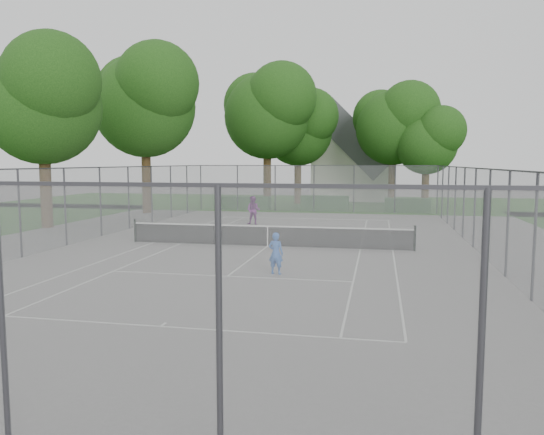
% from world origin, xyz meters
% --- Properties ---
extents(ground, '(120.00, 120.00, 0.00)m').
position_xyz_m(ground, '(0.00, 0.00, 0.00)').
color(ground, slate).
rests_on(ground, ground).
extents(grass_far, '(60.00, 20.00, 0.00)m').
position_xyz_m(grass_far, '(0.00, 26.00, 0.00)').
color(grass_far, '#214D16').
rests_on(grass_far, ground).
extents(court_markings, '(11.03, 23.83, 0.01)m').
position_xyz_m(court_markings, '(0.00, 0.00, 0.01)').
color(court_markings, silver).
rests_on(court_markings, ground).
extents(tennis_net, '(12.87, 0.10, 1.10)m').
position_xyz_m(tennis_net, '(0.00, 0.00, 0.51)').
color(tennis_net, black).
rests_on(tennis_net, ground).
extents(perimeter_fence, '(18.08, 34.08, 3.52)m').
position_xyz_m(perimeter_fence, '(0.00, 0.00, 1.81)').
color(perimeter_fence, '#38383D').
rests_on(perimeter_fence, ground).
extents(tree_far_left, '(8.32, 7.60, 11.96)m').
position_xyz_m(tree_far_left, '(-4.48, 21.43, 8.22)').
color(tree_far_left, '#3C2916').
rests_on(tree_far_left, ground).
extents(tree_far_midleft, '(7.10, 6.49, 10.21)m').
position_xyz_m(tree_far_midleft, '(-2.31, 24.52, 7.02)').
color(tree_far_midleft, '#3C2916').
rests_on(tree_far_midleft, ground).
extents(tree_far_midright, '(7.27, 6.64, 10.45)m').
position_xyz_m(tree_far_midright, '(6.01, 23.54, 7.18)').
color(tree_far_midright, '#3C2916').
rests_on(tree_far_midright, ground).
extents(tree_far_right, '(5.72, 5.23, 8.23)m').
position_xyz_m(tree_far_right, '(8.62, 21.85, 5.65)').
color(tree_far_right, '#3C2916').
rests_on(tree_far_right, ground).
extents(tree_side_back, '(8.51, 7.77, 12.23)m').
position_xyz_m(tree_side_back, '(-11.97, 13.62, 8.41)').
color(tree_side_back, '#3C2916').
rests_on(tree_side_back, ground).
extents(tree_side_front, '(7.52, 6.87, 10.82)m').
position_xyz_m(tree_side_front, '(-13.85, 4.19, 7.43)').
color(tree_side_front, '#3C2916').
rests_on(tree_side_front, ground).
extents(hedge_left, '(4.03, 1.21, 1.01)m').
position_xyz_m(hedge_left, '(-5.69, 18.24, 0.50)').
color(hedge_left, '#194716').
rests_on(hedge_left, ground).
extents(hedge_mid, '(3.67, 1.05, 1.15)m').
position_xyz_m(hedge_mid, '(0.72, 18.10, 0.58)').
color(hedge_mid, '#194716').
rests_on(hedge_mid, ground).
extents(hedge_right, '(3.40, 1.25, 1.02)m').
position_xyz_m(hedge_right, '(6.98, 18.42, 0.51)').
color(hedge_right, '#194716').
rests_on(hedge_right, ground).
extents(house, '(7.87, 6.10, 9.80)m').
position_xyz_m(house, '(2.34, 30.38, 3.94)').
color(house, beige).
rests_on(house, ground).
extents(girl_player, '(0.57, 0.43, 1.42)m').
position_xyz_m(girl_player, '(1.49, -5.71, 0.71)').
color(girl_player, blue).
rests_on(girl_player, ground).
extents(woman_player, '(0.89, 0.72, 1.72)m').
position_xyz_m(woman_player, '(-2.56, 7.98, 0.86)').
color(woman_player, '#702776').
rests_on(woman_player, ground).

